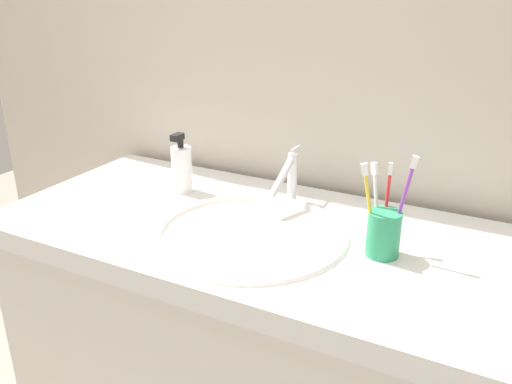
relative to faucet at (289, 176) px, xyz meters
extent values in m
cube|color=beige|center=(-0.03, 0.17, 0.25)|extent=(2.35, 0.04, 2.40)
cube|color=white|center=(-0.03, -0.16, -0.10)|extent=(1.15, 0.56, 0.05)
ellipsoid|color=white|center=(0.00, -0.20, -0.12)|extent=(0.37, 0.37, 0.10)
torus|color=white|center=(0.00, -0.20, -0.07)|extent=(0.43, 0.43, 0.02)
cylinder|color=#595B60|center=(0.00, -0.20, -0.17)|extent=(0.03, 0.03, 0.01)
cylinder|color=silver|center=(0.00, 0.02, -0.01)|extent=(0.02, 0.02, 0.12)
cylinder|color=silver|center=(0.00, -0.04, 0.01)|extent=(0.02, 0.13, 0.08)
cylinder|color=silver|center=(0.00, 0.04, 0.06)|extent=(0.01, 0.05, 0.01)
cylinder|color=#2D9966|center=(0.28, -0.15, -0.02)|extent=(0.07, 0.07, 0.09)
cylinder|color=red|center=(0.27, -0.13, 0.02)|extent=(0.01, 0.04, 0.16)
cube|color=white|center=(0.27, -0.11, 0.10)|extent=(0.01, 0.02, 0.03)
cylinder|color=white|center=(0.26, -0.14, 0.02)|extent=(0.04, 0.02, 0.17)
cube|color=white|center=(0.24, -0.13, 0.10)|extent=(0.02, 0.01, 0.03)
cylinder|color=purple|center=(0.30, -0.15, 0.03)|extent=(0.04, 0.01, 0.20)
cube|color=white|center=(0.32, -0.15, 0.13)|extent=(0.02, 0.01, 0.03)
cylinder|color=yellow|center=(0.25, -0.17, 0.02)|extent=(0.04, 0.02, 0.18)
cube|color=white|center=(0.24, -0.18, 0.11)|extent=(0.02, 0.01, 0.03)
cylinder|color=white|center=(-0.28, -0.06, -0.01)|extent=(0.05, 0.05, 0.12)
cylinder|color=black|center=(-0.28, -0.06, 0.06)|extent=(0.02, 0.02, 0.02)
cube|color=black|center=(-0.28, -0.07, 0.08)|extent=(0.02, 0.04, 0.02)
camera|label=1|loc=(0.50, -1.11, 0.45)|focal=37.49mm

